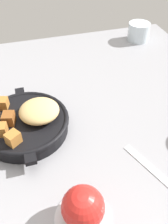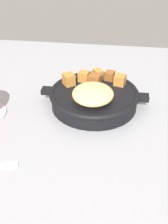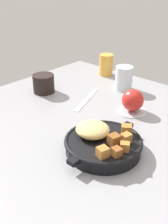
{
  "view_description": "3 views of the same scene",
  "coord_description": "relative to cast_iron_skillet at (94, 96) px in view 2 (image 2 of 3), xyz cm",
  "views": [
    {
      "loc": [
        40.5,
        -8.76,
        44.96
      ],
      "look_at": [
        0.23,
        2.94,
        6.31
      ],
      "focal_mm": 39.85,
      "sensor_mm": 36.0,
      "label": 1
    },
    {
      "loc": [
        -9.04,
        44.45,
        36.63
      ],
      "look_at": [
        -3.21,
        1.74,
        6.44
      ],
      "focal_mm": 43.5,
      "sensor_mm": 36.0,
      "label": 2
    },
    {
      "loc": [
        -53.21,
        -48.73,
        44.94
      ],
      "look_at": [
        0.61,
        0.62,
        6.39
      ],
      "focal_mm": 44.14,
      "sensor_mm": 36.0,
      "label": 3
    }
  ],
  "objects": [
    {
      "name": "ground_plane",
      "position": [
        3.96,
        10.36,
        -3.95
      ],
      "size": [
        103.84,
        101.29,
        2.4
      ],
      "primitive_type": "cube",
      "color": "gray"
    },
    {
      "name": "cast_iron_skillet",
      "position": [
        0.0,
        0.0,
        0.0
      ],
      "size": [
        25.59,
        21.32,
        7.21
      ],
      "color": "black",
      "rests_on": "ground_plane"
    }
  ]
}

